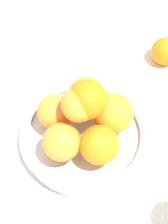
% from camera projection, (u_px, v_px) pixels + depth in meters
% --- Properties ---
extents(ground_plane, '(4.00, 4.00, 0.00)m').
position_uv_depth(ground_plane, '(84.00, 140.00, 0.77)').
color(ground_plane, silver).
extents(fruit_bowl, '(0.26, 0.26, 0.04)m').
position_uv_depth(fruit_bowl, '(84.00, 135.00, 0.75)').
color(fruit_bowl, silver).
rests_on(fruit_bowl, ground_plane).
extents(orange_pile, '(0.18, 0.19, 0.13)m').
position_uv_depth(orange_pile, '(85.00, 116.00, 0.69)').
color(orange_pile, orange).
rests_on(orange_pile, fruit_bowl).
extents(stray_orange, '(0.06, 0.06, 0.06)m').
position_uv_depth(stray_orange, '(165.00, 51.00, 0.86)').
color(stray_orange, orange).
rests_on(stray_orange, ground_plane).
extents(napkin_folded, '(0.22, 0.22, 0.01)m').
position_uv_depth(napkin_folded, '(7.00, 37.00, 0.92)').
color(napkin_folded, white).
rests_on(napkin_folded, ground_plane).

